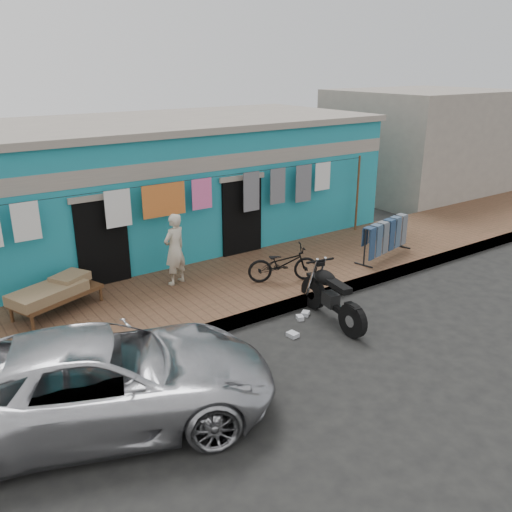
# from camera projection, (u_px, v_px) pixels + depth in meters

# --- Properties ---
(ground) EXTENTS (80.00, 80.00, 0.00)m
(ground) POSITION_uv_depth(u_px,v_px,m) (321.00, 349.00, 9.47)
(ground) COLOR black
(ground) RESTS_ON ground
(sidewalk) EXTENTS (28.00, 3.00, 0.25)m
(sidewalk) POSITION_uv_depth(u_px,v_px,m) (230.00, 288.00, 11.74)
(sidewalk) COLOR brown
(sidewalk) RESTS_ON ground
(curb) EXTENTS (28.00, 0.10, 0.25)m
(curb) POSITION_uv_depth(u_px,v_px,m) (269.00, 311.00, 10.62)
(curb) COLOR gray
(curb) RESTS_ON ground
(building) EXTENTS (12.20, 5.20, 3.36)m
(building) POSITION_uv_depth(u_px,v_px,m) (148.00, 185.00, 14.30)
(building) COLOR teal
(building) RESTS_ON ground
(neighbor_right) EXTENTS (6.00, 5.00, 3.80)m
(neighbor_right) POSITION_uv_depth(u_px,v_px,m) (421.00, 143.00, 20.15)
(neighbor_right) COLOR #9E9384
(neighbor_right) RESTS_ON ground
(clothesline) EXTENTS (10.06, 0.06, 2.10)m
(clothesline) POSITION_uv_depth(u_px,v_px,m) (194.00, 201.00, 12.08)
(clothesline) COLOR brown
(clothesline) RESTS_ON sidewalk
(car) EXTENTS (5.32, 3.73, 1.37)m
(car) POSITION_uv_depth(u_px,v_px,m) (101.00, 379.00, 7.35)
(car) COLOR silver
(car) RESTS_ON ground
(seated_person) EXTENTS (0.65, 0.53, 1.55)m
(seated_person) POSITION_uv_depth(u_px,v_px,m) (175.00, 249.00, 11.40)
(seated_person) COLOR beige
(seated_person) RESTS_ON sidewalk
(bicycle) EXTENTS (1.59, 1.13, 0.98)m
(bicycle) POSITION_uv_depth(u_px,v_px,m) (283.00, 260.00, 11.62)
(bicycle) COLOR black
(bicycle) RESTS_ON sidewalk
(motorcycle) EXTENTS (1.17, 1.92, 1.12)m
(motorcycle) POSITION_uv_depth(u_px,v_px,m) (332.00, 295.00, 10.31)
(motorcycle) COLOR black
(motorcycle) RESTS_ON ground
(charpoy) EXTENTS (2.31, 2.01, 0.59)m
(charpoy) POSITION_uv_depth(u_px,v_px,m) (57.00, 297.00, 10.27)
(charpoy) COLOR brown
(charpoy) RESTS_ON sidewalk
(jeans_rack) EXTENTS (2.10, 1.23, 0.93)m
(jeans_rack) POSITION_uv_depth(u_px,v_px,m) (385.00, 238.00, 13.13)
(jeans_rack) COLOR black
(jeans_rack) RESTS_ON sidewalk
(litter_a) EXTENTS (0.23, 0.22, 0.08)m
(litter_a) POSITION_uv_depth(u_px,v_px,m) (305.00, 314.00, 10.73)
(litter_a) COLOR silver
(litter_a) RESTS_ON ground
(litter_b) EXTENTS (0.18, 0.20, 0.08)m
(litter_b) POSITION_uv_depth(u_px,v_px,m) (300.00, 318.00, 10.55)
(litter_b) COLOR silver
(litter_b) RESTS_ON ground
(litter_c) EXTENTS (0.18, 0.22, 0.08)m
(litter_c) POSITION_uv_depth(u_px,v_px,m) (293.00, 335.00, 9.90)
(litter_c) COLOR silver
(litter_c) RESTS_ON ground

